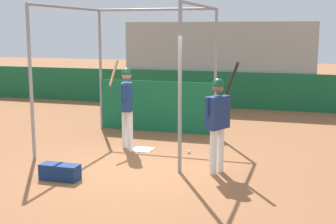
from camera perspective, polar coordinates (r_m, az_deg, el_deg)
name	(u,v)px	position (r m, az deg, el deg)	size (l,w,h in m)	color
ground_plane	(135,170)	(8.88, -4.04, -7.07)	(60.00, 60.00, 0.00)	#935B38
outfield_wall	(215,90)	(15.87, 5.77, 2.74)	(24.00, 0.12, 1.20)	#196038
bleacher_section	(225,62)	(17.41, 6.91, 6.13)	(6.50, 3.20, 2.88)	#9E9E99
batting_cage	(147,83)	(11.32, -2.54, 3.56)	(3.15, 3.30, 3.12)	gray
home_plate	(143,150)	(10.30, -3.12, -4.59)	(0.44, 0.44, 0.02)	white
player_batter	(127,100)	(10.21, -5.07, 1.46)	(0.64, 0.80, 1.93)	white
player_waiting	(218,116)	(8.49, 6.09, -0.53)	(0.57, 0.82, 2.04)	white
equipment_bag	(60,172)	(8.48, -13.03, -7.14)	(0.70, 0.28, 0.28)	navy
baseball	(189,152)	(10.00, 2.59, -4.85)	(0.07, 0.07, 0.07)	white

